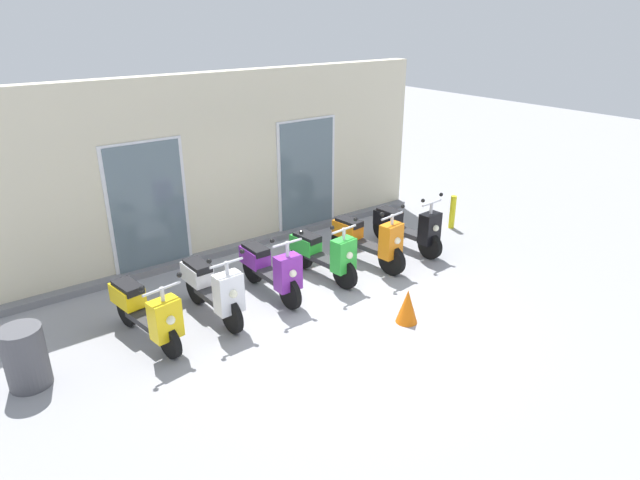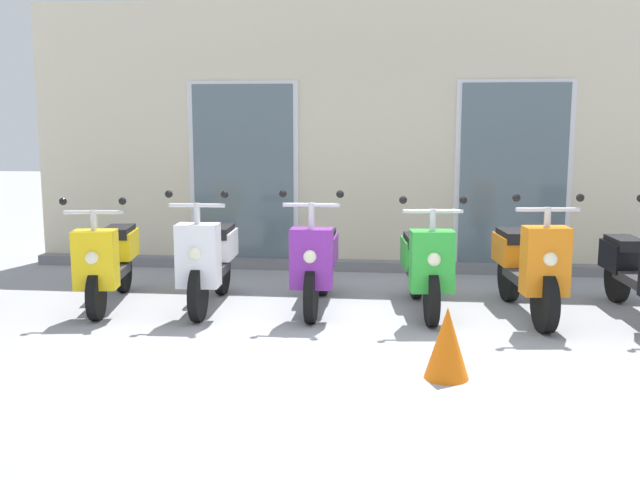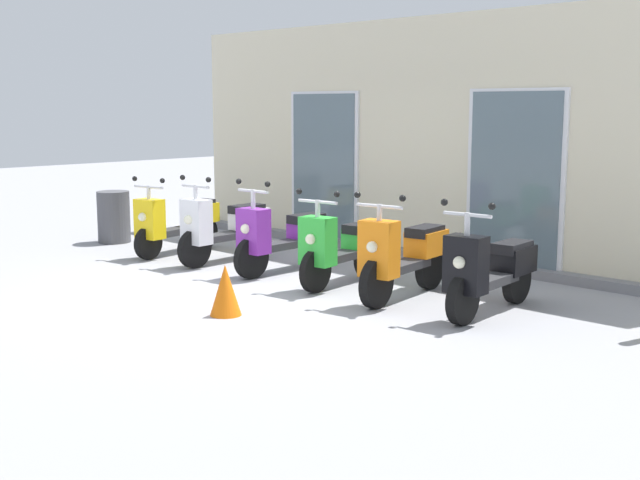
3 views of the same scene
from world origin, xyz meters
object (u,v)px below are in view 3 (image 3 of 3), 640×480
at_px(scooter_yellow, 177,221).
at_px(scooter_black, 491,270).
at_px(scooter_white, 224,226).
at_px(scooter_purple, 283,236).
at_px(traffic_cone, 225,290).
at_px(trash_bin, 114,217).
at_px(scooter_orange, 404,255).
at_px(scooter_green, 342,246).

bearing_deg(scooter_yellow, scooter_black, 1.36).
bearing_deg(scooter_white, scooter_purple, 4.85).
xyz_separation_m(scooter_white, traffic_cone, (2.19, -1.81, -0.23)).
height_order(scooter_white, traffic_cone, scooter_white).
relative_size(trash_bin, traffic_cone, 1.52).
distance_m(scooter_black, traffic_cone, 2.68).
distance_m(scooter_orange, traffic_cone, 2.02).
bearing_deg(trash_bin, scooter_white, 2.42).
xyz_separation_m(scooter_black, traffic_cone, (-1.89, -1.90, -0.19)).
bearing_deg(scooter_white, scooter_orange, 0.26).
relative_size(scooter_white, traffic_cone, 3.06).
bearing_deg(scooter_white, traffic_cone, -39.47).
xyz_separation_m(scooter_purple, traffic_cone, (1.15, -1.90, -0.21)).
relative_size(scooter_orange, traffic_cone, 3.22).
height_order(scooter_black, traffic_cone, scooter_black).
bearing_deg(scooter_yellow, scooter_orange, 0.62).
height_order(scooter_yellow, scooter_orange, scooter_orange).
xyz_separation_m(scooter_purple, scooter_orange, (1.98, -0.07, 0.02)).
height_order(scooter_orange, scooter_black, same).
bearing_deg(scooter_purple, scooter_orange, -2.17).
bearing_deg(traffic_cone, scooter_orange, 65.33).
distance_m(scooter_green, scooter_black, 2.01).
xyz_separation_m(scooter_yellow, traffic_cone, (3.20, -1.78, -0.21)).
relative_size(scooter_orange, trash_bin, 2.12).
xyz_separation_m(scooter_white, scooter_orange, (3.03, 0.01, -0.01)).
bearing_deg(scooter_white, scooter_black, 1.28).
distance_m(scooter_green, trash_bin, 4.60).
xyz_separation_m(scooter_purple, scooter_green, (1.03, -0.03, -0.00)).
xyz_separation_m(scooter_green, scooter_black, (2.01, 0.03, -0.01)).
xyz_separation_m(scooter_white, scooter_black, (4.08, 0.09, -0.04)).
distance_m(scooter_purple, scooter_black, 3.04).
relative_size(scooter_white, trash_bin, 2.01).
bearing_deg(scooter_white, trash_bin, -177.58).
bearing_deg(scooter_yellow, trash_bin, -177.10).
relative_size(scooter_black, trash_bin, 2.08).
distance_m(scooter_white, scooter_black, 4.08).
xyz_separation_m(scooter_white, scooter_green, (2.08, 0.06, -0.03)).
distance_m(scooter_white, scooter_orange, 3.03).
relative_size(scooter_yellow, traffic_cone, 3.06).
bearing_deg(scooter_purple, scooter_green, -1.39).
bearing_deg(scooter_black, trash_bin, -178.28).
bearing_deg(scooter_yellow, traffic_cone, -29.01).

